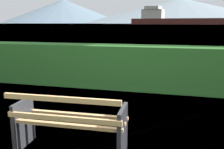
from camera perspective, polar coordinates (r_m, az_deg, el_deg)
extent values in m
plane|color=#6B8EA3|center=(310.60, 14.78, 11.02)|extent=(620.00, 620.00, 0.00)
cube|color=tan|center=(3.33, -10.51, -11.24)|extent=(1.51, 0.13, 0.04)
cube|color=tan|center=(3.50, -9.28, -10.07)|extent=(1.51, 0.13, 0.04)
cube|color=tan|center=(3.67, -8.16, -9.00)|extent=(1.51, 0.13, 0.04)
cube|color=tan|center=(3.23, -11.10, -9.75)|extent=(1.51, 0.10, 0.06)
cube|color=tan|center=(3.10, -11.63, -5.48)|extent=(1.51, 0.10, 0.06)
cube|color=#2D2D33|center=(3.83, -19.45, -10.44)|extent=(0.07, 0.51, 0.68)
cube|color=#2D2D33|center=(3.34, 2.39, -13.08)|extent=(0.07, 0.51, 0.68)
cube|color=#2D6B28|center=(6.76, 2.98, 1.77)|extent=(12.91, 0.80, 1.15)
cube|color=#471E19|center=(240.55, 17.21, 11.43)|extent=(106.47, 30.85, 5.35)
cube|color=beige|center=(246.71, 9.30, 13.40)|extent=(20.81, 16.55, 8.55)
cube|color=beige|center=(246.96, 9.34, 14.70)|extent=(15.41, 17.24, 2.67)
cone|color=slate|center=(635.50, -10.90, 13.86)|extent=(292.10, 292.10, 55.45)
cone|color=gray|center=(579.35, 15.05, 13.79)|extent=(420.07, 420.07, 53.21)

